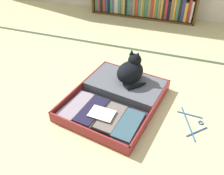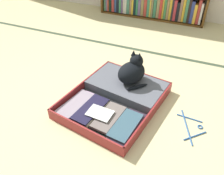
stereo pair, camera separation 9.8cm
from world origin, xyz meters
name	(u,v)px [view 2 (the right image)]	position (x,y,z in m)	size (l,w,h in m)	color
ground_plane	(99,118)	(0.00, 0.00, 0.00)	(10.00, 10.00, 0.00)	#CABD8B
tatami_border	(143,51)	(0.00, 1.19, 0.00)	(4.80, 0.05, 0.00)	#374633
open_suitcase	(118,97)	(0.06, 0.25, 0.04)	(0.82, 0.95, 0.10)	maroon
black_cat	(133,71)	(0.12, 0.46, 0.20)	(0.31, 0.33, 0.28)	black
clothes_hanger	(191,127)	(0.69, 0.19, 0.01)	(0.24, 0.34, 0.01)	#275394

